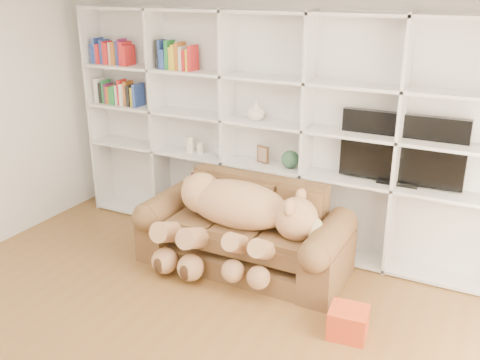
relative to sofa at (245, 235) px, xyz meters
The scene contains 13 objects.
wall_back 1.30m from the sofa, 94.46° to the left, with size 5.00×0.02×2.70m, color white.
bookshelf 1.22m from the sofa, 114.99° to the left, with size 4.43×0.35×2.40m.
sofa is the anchor object (origin of this frame).
teddy_bear 0.32m from the sofa, 100.75° to the right, with size 1.52×0.83×0.88m.
throw_pillow 0.63m from the sofa, 165.43° to the left, with size 0.36×0.12×0.36m, color #5C0F18.
gift_box 1.40m from the sofa, 27.51° to the right, with size 0.29×0.27×0.24m, color red.
tv 1.67m from the sofa, 26.59° to the left, with size 1.12×0.18×0.66m.
picture_frame 0.88m from the sofa, 99.28° to the left, with size 0.14×0.03×0.18m, color #55361D.
green_vase 0.89m from the sofa, 70.56° to the left, with size 0.18×0.18×0.18m, color #2A5137.
figurine_tall 1.31m from the sofa, 149.06° to the left, with size 0.09×0.09×0.18m, color white.
figurine_short 1.20m from the sofa, 145.35° to the left, with size 0.07×0.07×0.12m, color white.
snow_globe 1.04m from the sofa, 135.92° to the left, with size 0.12×0.12×0.12m, color silver.
shelf_vase 1.26m from the sofa, 107.15° to the left, with size 0.19×0.19×0.20m, color white.
Camera 1 is at (2.16, -2.47, 2.62)m, focal length 40.00 mm.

